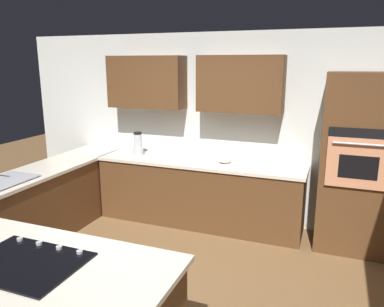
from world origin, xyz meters
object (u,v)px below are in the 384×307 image
sink_unit (2,181)px  blender (138,145)px  mixing_bowl (225,159)px  cooktop (25,262)px  wall_oven (357,164)px

sink_unit → blender: size_ratio=2.12×
sink_unit → blender: bearing=-114.6°
mixing_bowl → blender: bearing=-0.0°
sink_unit → cooktop: sink_unit is taller
wall_oven → sink_unit: 4.04m
blender → mixing_bowl: blender is taller
wall_oven → blender: size_ratio=6.36×
wall_oven → cooktop: bearing=54.1°
sink_unit → blender: (-0.78, -1.70, 0.12)m
sink_unit → mixing_bowl: bearing=-140.7°
cooktop → wall_oven: bearing=-125.9°
cooktop → mixing_bowl: mixing_bowl is taller
sink_unit → cooktop: 2.00m
mixing_bowl → cooktop: bearing=80.1°
cooktop → blender: size_ratio=2.30×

